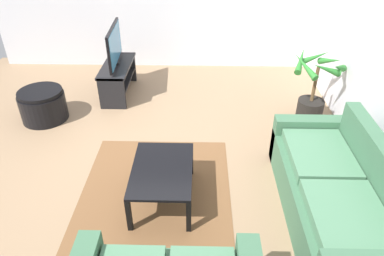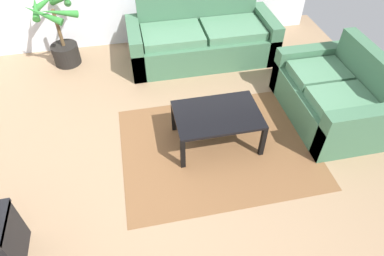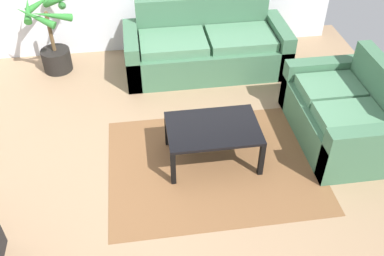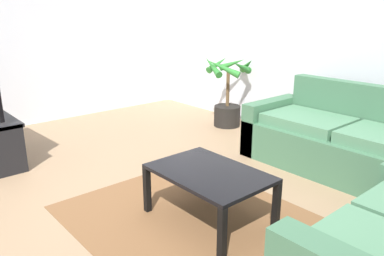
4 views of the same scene
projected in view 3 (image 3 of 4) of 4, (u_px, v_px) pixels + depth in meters
name	position (u px, v px, depth m)	size (l,w,h in m)	color
ground_plane	(140.00, 201.00, 4.16)	(6.60, 6.60, 0.00)	#937556
couch_main	(206.00, 49.00, 5.81)	(2.16, 0.90, 0.90)	#3F6B4C
couch_loveseat	(343.00, 115.00, 4.71)	(0.90, 1.44, 0.90)	#3F6B4C
coffee_table	(213.00, 131.00, 4.37)	(0.94, 0.64, 0.43)	black
area_rug	(214.00, 164.00, 4.54)	(2.20, 1.70, 0.01)	brown
potted_palm	(53.00, 41.00, 5.70)	(0.75, 0.80, 1.04)	black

